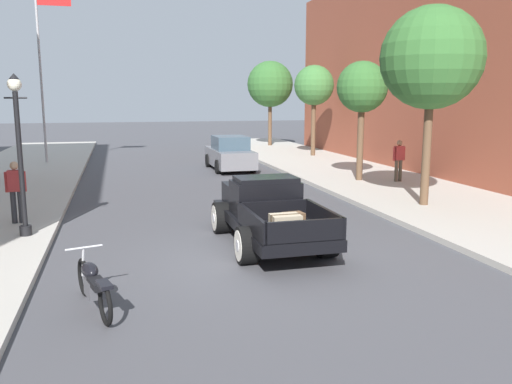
{
  "coord_description": "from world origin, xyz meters",
  "views": [
    {
      "loc": [
        -2.87,
        -10.81,
        3.42
      ],
      "look_at": [
        0.6,
        2.44,
        1.0
      ],
      "focal_mm": 37.12,
      "sensor_mm": 36.0,
      "label": 1
    }
  ],
  "objects_px": {
    "flagpole": "(44,51)",
    "street_tree_third": "(314,86)",
    "pedestrian_sidewalk_right": "(399,158)",
    "hotrod_truck_black": "(266,211)",
    "street_tree_second": "(362,88)",
    "street_tree_farthest": "(270,84)",
    "street_tree_nearest": "(432,59)",
    "car_background_grey": "(230,154)",
    "street_lamp_near": "(19,143)",
    "motorcycle_parked": "(93,284)",
    "pedestrian_sidewalk_left": "(16,188)"
  },
  "relations": [
    {
      "from": "motorcycle_parked",
      "to": "pedestrian_sidewalk_right",
      "type": "xyz_separation_m",
      "value": [
        11.31,
        10.2,
        0.64
      ]
    },
    {
      "from": "motorcycle_parked",
      "to": "car_background_grey",
      "type": "distance_m",
      "value": 17.41
    },
    {
      "from": "pedestrian_sidewalk_left",
      "to": "street_tree_second",
      "type": "height_order",
      "value": "street_tree_second"
    },
    {
      "from": "street_tree_third",
      "to": "street_tree_farthest",
      "type": "xyz_separation_m",
      "value": [
        -0.55,
        7.14,
        0.27
      ]
    },
    {
      "from": "flagpole",
      "to": "street_tree_second",
      "type": "xyz_separation_m",
      "value": [
        12.88,
        -9.67,
        -1.94
      ]
    },
    {
      "from": "flagpole",
      "to": "street_tree_nearest",
      "type": "height_order",
      "value": "flagpole"
    },
    {
      "from": "car_background_grey",
      "to": "street_tree_third",
      "type": "relative_size",
      "value": 0.83
    },
    {
      "from": "pedestrian_sidewalk_right",
      "to": "street_tree_nearest",
      "type": "height_order",
      "value": "street_tree_nearest"
    },
    {
      "from": "motorcycle_parked",
      "to": "street_tree_third",
      "type": "bearing_deg",
      "value": 60.5
    },
    {
      "from": "pedestrian_sidewalk_right",
      "to": "motorcycle_parked",
      "type": "bearing_deg",
      "value": -137.95
    },
    {
      "from": "street_tree_third",
      "to": "car_background_grey",
      "type": "bearing_deg",
      "value": -145.89
    },
    {
      "from": "car_background_grey",
      "to": "street_tree_nearest",
      "type": "xyz_separation_m",
      "value": [
        3.96,
        -10.69,
        3.84
      ]
    },
    {
      "from": "pedestrian_sidewalk_right",
      "to": "street_tree_second",
      "type": "height_order",
      "value": "street_tree_second"
    },
    {
      "from": "hotrod_truck_black",
      "to": "street_tree_farthest",
      "type": "xyz_separation_m",
      "value": [
        7.08,
        24.15,
        3.65
      ]
    },
    {
      "from": "motorcycle_parked",
      "to": "street_tree_farthest",
      "type": "height_order",
      "value": "street_tree_farthest"
    },
    {
      "from": "motorcycle_parked",
      "to": "car_background_grey",
      "type": "bearing_deg",
      "value": 70.78
    },
    {
      "from": "street_tree_nearest",
      "to": "street_tree_second",
      "type": "height_order",
      "value": "street_tree_nearest"
    },
    {
      "from": "street_tree_nearest",
      "to": "street_tree_farthest",
      "type": "xyz_separation_m",
      "value": [
        1.27,
        21.74,
        -0.2
      ]
    },
    {
      "from": "pedestrian_sidewalk_right",
      "to": "street_tree_farthest",
      "type": "height_order",
      "value": "street_tree_farthest"
    },
    {
      "from": "car_background_grey",
      "to": "street_lamp_near",
      "type": "distance_m",
      "value": 13.92
    },
    {
      "from": "flagpole",
      "to": "pedestrian_sidewalk_right",
      "type": "bearing_deg",
      "value": -36.23
    },
    {
      "from": "street_tree_farthest",
      "to": "flagpole",
      "type": "bearing_deg",
      "value": -153.64
    },
    {
      "from": "pedestrian_sidewalk_left",
      "to": "street_tree_third",
      "type": "relative_size",
      "value": 0.32
    },
    {
      "from": "car_background_grey",
      "to": "street_lamp_near",
      "type": "height_order",
      "value": "street_lamp_near"
    },
    {
      "from": "flagpole",
      "to": "street_tree_third",
      "type": "bearing_deg",
      "value": -1.06
    },
    {
      "from": "hotrod_truck_black",
      "to": "street_tree_second",
      "type": "bearing_deg",
      "value": 51.32
    },
    {
      "from": "street_lamp_near",
      "to": "flagpole",
      "type": "distance_m",
      "value": 16.2
    },
    {
      "from": "pedestrian_sidewalk_left",
      "to": "street_tree_nearest",
      "type": "height_order",
      "value": "street_tree_nearest"
    },
    {
      "from": "pedestrian_sidewalk_right",
      "to": "street_tree_nearest",
      "type": "bearing_deg",
      "value": -109.94
    },
    {
      "from": "street_tree_nearest",
      "to": "street_tree_second",
      "type": "bearing_deg",
      "value": 86.95
    },
    {
      "from": "car_background_grey",
      "to": "street_tree_farthest",
      "type": "distance_m",
      "value": 12.76
    },
    {
      "from": "pedestrian_sidewalk_left",
      "to": "street_tree_third",
      "type": "distance_m",
      "value": 19.87
    },
    {
      "from": "street_tree_nearest",
      "to": "street_tree_second",
      "type": "distance_m",
      "value": 5.26
    },
    {
      "from": "street_lamp_near",
      "to": "car_background_grey",
      "type": "bearing_deg",
      "value": 57.16
    },
    {
      "from": "motorcycle_parked",
      "to": "hotrod_truck_black",
      "type": "bearing_deg",
      "value": 40.73
    },
    {
      "from": "street_lamp_near",
      "to": "street_tree_farthest",
      "type": "height_order",
      "value": "street_tree_farthest"
    },
    {
      "from": "street_tree_third",
      "to": "street_lamp_near",
      "type": "bearing_deg",
      "value": -130.53
    },
    {
      "from": "pedestrian_sidewalk_left",
      "to": "flagpole",
      "type": "height_order",
      "value": "flagpole"
    },
    {
      "from": "motorcycle_parked",
      "to": "street_lamp_near",
      "type": "height_order",
      "value": "street_lamp_near"
    },
    {
      "from": "pedestrian_sidewalk_right",
      "to": "street_tree_second",
      "type": "relative_size",
      "value": 0.35
    },
    {
      "from": "car_background_grey",
      "to": "street_tree_farthest",
      "type": "relative_size",
      "value": 0.74
    },
    {
      "from": "car_background_grey",
      "to": "motorcycle_parked",
      "type": "bearing_deg",
      "value": -109.22
    },
    {
      "from": "motorcycle_parked",
      "to": "street_tree_nearest",
      "type": "xyz_separation_m",
      "value": [
        9.69,
        5.75,
        4.16
      ]
    },
    {
      "from": "street_lamp_near",
      "to": "street_tree_farthest",
      "type": "bearing_deg",
      "value": 60.69
    },
    {
      "from": "pedestrian_sidewalk_right",
      "to": "car_background_grey",
      "type": "bearing_deg",
      "value": 131.82
    },
    {
      "from": "street_tree_second",
      "to": "flagpole",
      "type": "bearing_deg",
      "value": 143.1
    },
    {
      "from": "flagpole",
      "to": "street_tree_third",
      "type": "xyz_separation_m",
      "value": [
        14.42,
        -0.27,
        -1.63
      ]
    },
    {
      "from": "street_tree_nearest",
      "to": "hotrod_truck_black",
      "type": "bearing_deg",
      "value": -157.53
    },
    {
      "from": "pedestrian_sidewalk_right",
      "to": "street_tree_nearest",
      "type": "relative_size",
      "value": 0.27
    },
    {
      "from": "hotrod_truck_black",
      "to": "street_tree_nearest",
      "type": "xyz_separation_m",
      "value": [
        5.81,
        2.4,
        3.85
      ]
    }
  ]
}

